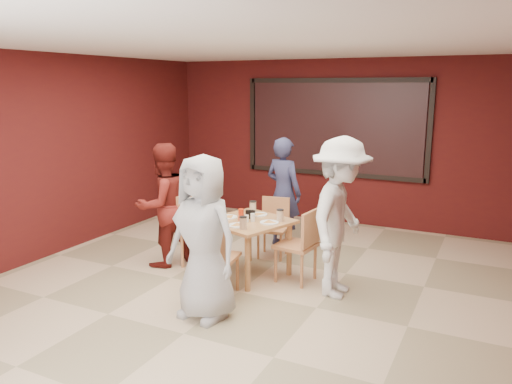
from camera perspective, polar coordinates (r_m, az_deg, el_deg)
The scene contains 11 objects.
floor at distance 5.94m, azimuth -2.00°, elevation -11.34°, with size 7.00×7.00×0.00m, color #C9AF8B.
window_blinds at distance 8.66m, azimuth 8.91°, elevation 7.27°, with size 3.00×0.02×1.50m, color black.
dining_table at distance 6.23m, azimuth -0.88°, elevation -3.98°, with size 1.15×1.15×0.87m.
chair_front at distance 5.63m, azimuth -4.76°, elevation -7.09°, with size 0.50×0.50×0.91m.
chair_back at distance 7.01m, azimuth 2.05°, elevation -3.60°, with size 0.46×0.46×0.82m.
chair_left at distance 6.65m, azimuth -6.78°, elevation -3.84°, with size 0.50×0.50×0.96m.
chair_right at distance 6.07m, azimuth 5.24°, elevation -5.65°, with size 0.49×0.49×0.91m.
diner_front at distance 5.09m, azimuth -6.03°, elevation -5.22°, with size 0.83×0.54×1.70m, color #AEAEAE.
diner_back at distance 7.36m, azimuth 3.17°, elevation -0.03°, with size 0.59×0.39×1.63m, color #2D2F50.
diner_left at distance 6.68m, azimuth -10.57°, elevation -1.48°, with size 0.79×0.62×1.63m, color maroon.
diner_right at distance 5.66m, azimuth 9.58°, elevation -2.93°, with size 1.18×0.68×1.82m, color silver.
Camera 1 is at (2.60, -4.78, 2.37)m, focal length 35.00 mm.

